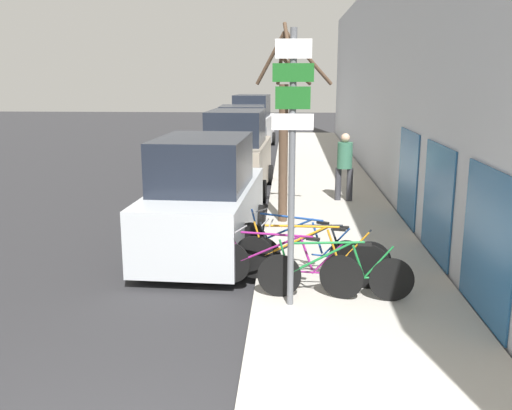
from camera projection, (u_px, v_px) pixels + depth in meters
ground_plane at (233, 204)px, 15.65m from camera, size 80.00×80.00×0.00m
sidewalk_curb at (322, 183)px, 18.21m from camera, size 3.20×32.00×0.15m
building_facade at (383, 83)px, 17.35m from camera, size 0.23×32.00×6.50m
signpost at (292, 153)px, 7.89m from camera, size 0.57×0.11×3.91m
bicycle_0 at (335, 274)px, 8.52m from camera, size 2.33×0.44×0.92m
bicycle_1 at (284, 266)px, 8.87m from camera, size 2.38×0.88×0.93m
bicycle_2 at (310, 258)px, 9.16m from camera, size 2.52×0.64×0.99m
bicycle_3 at (314, 256)px, 9.32m from camera, size 2.47×0.44×0.96m
bicycle_4 at (297, 248)px, 9.71m from camera, size 2.25×1.46×0.99m
parked_car_0 at (205, 200)px, 11.27m from camera, size 2.23×4.79×2.30m
parked_car_1 at (237, 156)px, 16.92m from camera, size 2.06×4.44×2.46m
parked_car_2 at (242, 138)px, 22.36m from camera, size 2.20×4.49×2.31m
parked_car_3 at (252, 124)px, 27.39m from camera, size 2.16×4.42×2.56m
pedestrian_near at (345, 162)px, 15.17m from camera, size 0.47×0.40×1.81m
street_tree at (285, 130)px, 12.79m from camera, size 1.77×1.60×4.42m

